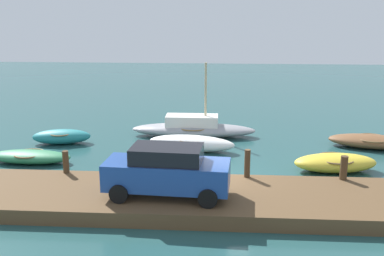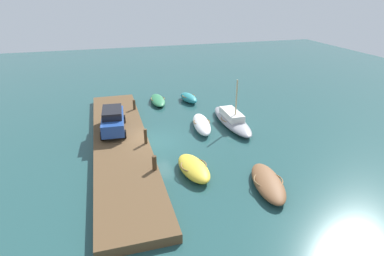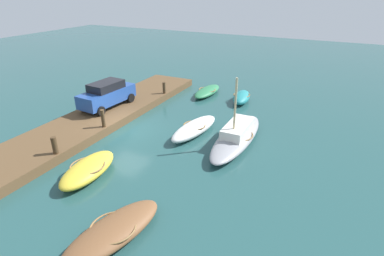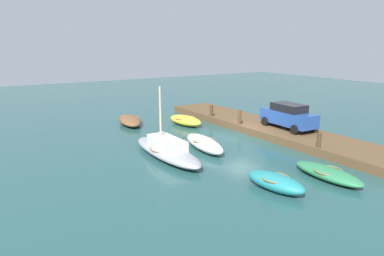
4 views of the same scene
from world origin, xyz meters
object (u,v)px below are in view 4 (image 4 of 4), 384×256
Objects in this scene: rowboat_yellow at (185,120)px; parked_car at (288,116)px; motorboat_brown at (130,120)px; sailboat_grey at (166,150)px; rowboat_white at (204,143)px; dinghy_teal at (276,182)px; mooring_post_mid_east at (211,111)px; mooring_post_west at (319,140)px; mooring_post_mid_west at (240,117)px; rowboat_green at (328,173)px.

parked_car reaches higher than rowboat_yellow.
rowboat_yellow is at bearing 37.13° from parked_car.
sailboat_grey is (-9.11, 1.54, 0.13)m from motorboat_brown.
sailboat_grey reaches higher than rowboat_white.
motorboat_brown is at bearing -7.08° from dinghy_teal.
mooring_post_mid_east is (6.12, -4.91, 0.59)m from rowboat_white.
motorboat_brown is 14.93m from mooring_post_west.
mooring_post_mid_west reaches higher than dinghy_teal.
rowboat_white is 1.20× the size of rowboat_yellow.
parked_car is (-2.83, -2.05, 0.37)m from mooring_post_mid_west.
motorboat_brown is 8.94m from mooring_post_mid_west.
dinghy_teal is 6.13m from mooring_post_west.
rowboat_white is at bearing 19.63° from rowboat_green.
motorboat_brown is at bearing 48.27° from rowboat_yellow.
rowboat_yellow is 8.12m from parked_car.
sailboat_grey reaches higher than dinghy_teal.
mooring_post_mid_east is (-0.27, -2.37, 0.59)m from rowboat_yellow.
rowboat_green is at bearing 169.02° from mooring_post_mid_east.
sailboat_grey is at bearing 7.45° from dinghy_teal.
sailboat_grey is 8.86m from mooring_post_west.
rowboat_yellow is 8.32m from sailboat_grey.
dinghy_teal is 14.13m from mooring_post_mid_east.
mooring_post_mid_west is (9.29, -5.70, 0.68)m from dinghy_teal.
mooring_post_mid_east is 0.21× the size of parked_car.
rowboat_white reaches higher than rowboat_yellow.
rowboat_white is 6.84m from dinghy_teal.
mooring_post_mid_east reaches higher than rowboat_white.
sailboat_grey reaches higher than mooring_post_mid_west.
parked_car is at bearing -84.60° from rowboat_white.
rowboat_green is 3.73m from mooring_post_west.
rowboat_white is at bearing -160.84° from motorboat_brown.
sailboat_grey reaches higher than rowboat_green.
mooring_post_mid_west is (7.10, 0.00, 0.10)m from mooring_post_west.
dinghy_teal is at bearing 84.30° from rowboat_green.
dinghy_teal is (-6.80, 0.78, -0.01)m from rowboat_white.
sailboat_grey is 6.19× the size of mooring_post_mid_west.
dinghy_teal is at bearing 111.06° from mooring_post_west.
mooring_post_mid_east is at bearing -103.67° from motorboat_brown.
mooring_post_mid_west is (-6.53, -6.06, 0.73)m from motorboat_brown.
motorboat_brown is 4.05× the size of mooring_post_mid_west.
mooring_post_west is (2.60, -2.59, 0.68)m from rowboat_green.
rowboat_yellow is 4.53m from motorboat_brown.
dinghy_teal is 6.98m from sailboat_grey.
rowboat_white is at bearing 46.84° from mooring_post_west.
sailboat_grey is at bearing 36.90° from rowboat_green.
rowboat_green is at bearing -156.00° from motorboat_brown.
sailboat_grey is (-6.47, 5.23, 0.07)m from rowboat_yellow.
sailboat_grey is at bearing 59.25° from mooring_post_west.
mooring_post_west is (-4.61, -4.91, 0.57)m from rowboat_white.
sailboat_grey is 7.40× the size of mooring_post_mid_east.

